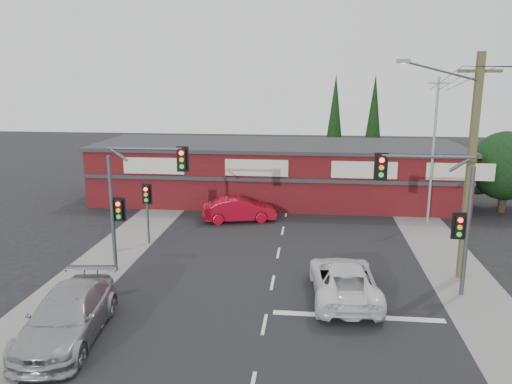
# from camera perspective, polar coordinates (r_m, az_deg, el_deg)

# --- Properties ---
(ground) EXTENTS (120.00, 120.00, 0.00)m
(ground) POSITION_cam_1_polar(r_m,az_deg,el_deg) (21.36, 1.61, -11.79)
(ground) COLOR black
(ground) RESTS_ON ground
(road_strip) EXTENTS (14.00, 70.00, 0.01)m
(road_strip) POSITION_cam_1_polar(r_m,az_deg,el_deg) (25.97, 2.54, -7.17)
(road_strip) COLOR black
(road_strip) RESTS_ON ground
(verge_left) EXTENTS (3.00, 70.00, 0.02)m
(verge_left) POSITION_cam_1_polar(r_m,az_deg,el_deg) (27.81, -15.33, -6.24)
(verge_left) COLOR gray
(verge_left) RESTS_ON ground
(verge_right) EXTENTS (3.00, 70.00, 0.02)m
(verge_right) POSITION_cam_1_polar(r_m,az_deg,el_deg) (26.83, 21.12, -7.38)
(verge_right) COLOR gray
(verge_right) RESTS_ON ground
(stop_line) EXTENTS (6.50, 0.35, 0.01)m
(stop_line) POSITION_cam_1_polar(r_m,az_deg,el_deg) (20.04, 11.56, -13.77)
(stop_line) COLOR silver
(stop_line) RESTS_ON ground
(white_suv) EXTENTS (2.91, 5.73, 1.55)m
(white_suv) POSITION_cam_1_polar(r_m,az_deg,el_deg) (21.22, 10.01, -9.87)
(white_suv) COLOR white
(white_suv) RESTS_ON ground
(silver_suv) EXTENTS (2.94, 5.98, 1.67)m
(silver_suv) POSITION_cam_1_polar(r_m,az_deg,el_deg) (19.06, -20.73, -13.11)
(silver_suv) COLOR #9C9FA1
(silver_suv) RESTS_ON ground
(red_sedan) EXTENTS (4.87, 2.73, 1.52)m
(red_sedan) POSITION_cam_1_polar(r_m,az_deg,el_deg) (31.66, -1.94, -2.00)
(red_sedan) COLOR #A80A1C
(red_sedan) RESTS_ON ground
(lane_dashes) EXTENTS (0.12, 51.98, 0.01)m
(lane_dashes) POSITION_cam_1_polar(r_m,az_deg,el_deg) (28.03, 2.84, -5.61)
(lane_dashes) COLOR silver
(lane_dashes) RESTS_ON ground
(shop_building) EXTENTS (27.30, 8.40, 4.22)m
(shop_building) POSITION_cam_1_polar(r_m,az_deg,el_deg) (37.04, 2.29, 2.38)
(shop_building) COLOR #490E12
(shop_building) RESTS_ON ground
(tree_cluster) EXTENTS (5.90, 5.10, 5.50)m
(tree_cluster) POSITION_cam_1_polar(r_m,az_deg,el_deg) (37.66, 26.69, 2.35)
(tree_cluster) COLOR #2D2116
(tree_cluster) RESTS_ON ground
(conifer_near) EXTENTS (1.80, 1.80, 9.25)m
(conifer_near) POSITION_cam_1_polar(r_m,az_deg,el_deg) (43.51, 8.98, 8.27)
(conifer_near) COLOR #2D2116
(conifer_near) RESTS_ON ground
(conifer_far) EXTENTS (1.80, 1.80, 9.25)m
(conifer_far) POSITION_cam_1_polar(r_m,az_deg,el_deg) (45.79, 13.30, 8.31)
(conifer_far) COLOR #2D2116
(conifer_far) RESTS_ON ground
(traffic_mast_left) EXTENTS (3.77, 0.27, 5.97)m
(traffic_mast_left) POSITION_cam_1_polar(r_m,az_deg,el_deg) (23.33, -13.83, 0.18)
(traffic_mast_left) COLOR #47494C
(traffic_mast_left) RESTS_ON ground
(traffic_mast_right) EXTENTS (3.96, 0.27, 5.97)m
(traffic_mast_right) POSITION_cam_1_polar(r_m,az_deg,el_deg) (21.60, 20.38, -1.23)
(traffic_mast_right) COLOR #47494C
(traffic_mast_right) RESTS_ON ground
(pedestal_signal) EXTENTS (0.55, 0.27, 3.38)m
(pedestal_signal) POSITION_cam_1_polar(r_m,az_deg,el_deg) (27.60, -12.35, -1.03)
(pedestal_signal) COLOR #47494C
(pedestal_signal) RESTS_ON ground
(utility_pole) EXTENTS (4.38, 0.59, 10.00)m
(utility_pole) POSITION_cam_1_polar(r_m,az_deg,el_deg) (23.60, 23.07, 3.29)
(utility_pole) COLOR brown
(utility_pole) RESTS_ON ground
(steel_pole) EXTENTS (1.20, 0.16, 9.00)m
(steel_pole) POSITION_cam_1_polar(r_m,az_deg,el_deg) (32.48, 19.61, 4.73)
(steel_pole) COLOR gray
(steel_pole) RESTS_ON ground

